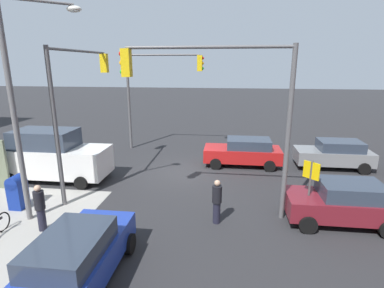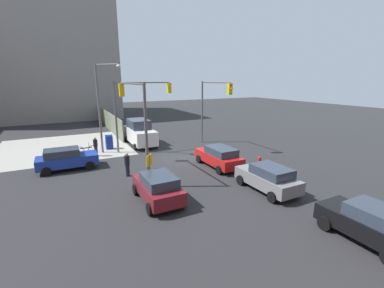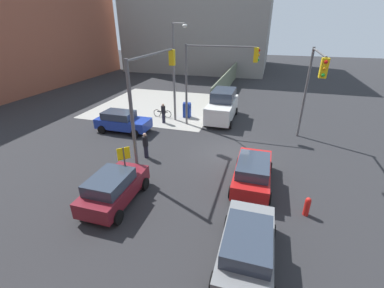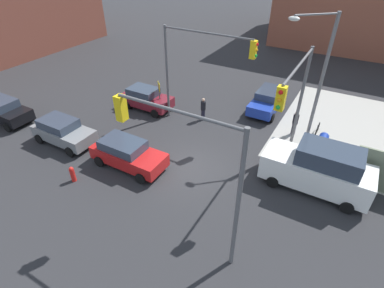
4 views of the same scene
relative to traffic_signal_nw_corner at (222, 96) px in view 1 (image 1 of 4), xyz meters
name	(u,v)px [view 1 (image 1 of 4)]	position (x,y,z in m)	size (l,w,h in m)	color
ground_plane	(184,172)	(2.07, -4.50, -4.68)	(120.00, 120.00, 0.00)	#28282B
traffic_signal_nw_corner	(222,96)	(0.00, 0.00, 0.00)	(6.29, 0.36, 6.50)	#59595B
traffic_signal_se_corner	(157,82)	(4.58, -9.00, -0.06)	(5.24, 0.36, 6.50)	#59595B
traffic_signal_ne_corner	(79,90)	(6.57, -2.15, -0.04)	(0.36, 5.63, 6.50)	#59595B
street_lamp_corner	(23,96)	(6.99, 1.06, 0.02)	(2.18, 1.86, 8.00)	slate
warning_sign_two_way	(310,181)	(-3.33, 0.17, -3.04)	(0.48, 0.48, 2.40)	#4C4C4C
mailbox_blue	(17,191)	(8.27, 0.50, -3.91)	(0.56, 0.64, 1.43)	navy
fire_hydrant	(268,147)	(-2.93, -8.70, -4.19)	(0.26, 0.26, 0.94)	red
sedan_red	(244,152)	(-1.21, -6.13, -3.83)	(4.42, 2.02, 1.62)	#B21919
coupe_gray	(334,154)	(-6.34, -6.32, -3.84)	(4.13, 2.02, 1.62)	slate
hatchback_maroon	(343,202)	(-4.58, 0.13, -3.84)	(3.92, 2.02, 1.62)	maroon
hatchback_blue	(77,257)	(3.61, 4.45, -3.83)	(2.02, 4.26, 1.62)	#1E389E
van_white_delivery	(53,156)	(8.57, -2.70, -3.40)	(5.40, 2.32, 2.62)	white
pedestrian_crossing	(40,207)	(6.27, 2.00, -3.77)	(0.36, 0.36, 1.74)	black
pedestrian_waiting	(217,201)	(0.07, 0.70, -3.78)	(0.36, 0.36, 1.72)	black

